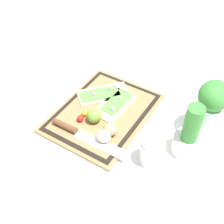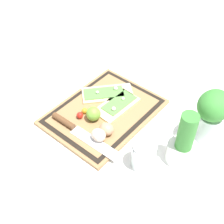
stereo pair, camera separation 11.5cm
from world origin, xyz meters
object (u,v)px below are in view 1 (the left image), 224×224
at_px(pizza_slice_near, 103,94).
at_px(herb_pot, 189,137).
at_px(pizza_slice_far, 115,104).
at_px(sauce_jar, 152,152).
at_px(egg_pink, 104,136).
at_px(lime, 94,116).
at_px(cherry_tomato_red, 80,119).
at_px(knife, 76,132).
at_px(cherry_tomato_yellow, 84,114).
at_px(egg_brown, 110,129).
at_px(herb_glass, 212,103).

relative_size(pizza_slice_near, herb_pot, 1.05).
relative_size(pizza_slice_far, sauce_jar, 1.86).
distance_m(egg_pink, sauce_jar, 0.17).
height_order(lime, sauce_jar, sauce_jar).
xyz_separation_m(pizza_slice_near, cherry_tomato_red, (0.16, 0.01, 0.01)).
bearing_deg(knife, cherry_tomato_red, -157.18).
height_order(herb_pot, sauce_jar, herb_pot).
height_order(knife, egg_pink, egg_pink).
bearing_deg(egg_pink, cherry_tomato_yellow, -116.18).
relative_size(egg_brown, herb_glass, 0.25).
height_order(egg_brown, cherry_tomato_red, egg_brown).
height_order(pizza_slice_near, egg_brown, egg_brown).
xyz_separation_m(sauce_jar, herb_glass, (-0.23, 0.10, 0.08)).
bearing_deg(cherry_tomato_yellow, cherry_tomato_red, 7.46).
bearing_deg(pizza_slice_far, lime, -12.11).
distance_m(cherry_tomato_red, cherry_tomato_yellow, 0.03).
distance_m(egg_brown, cherry_tomato_red, 0.13).
relative_size(knife, cherry_tomato_red, 12.26).
bearing_deg(pizza_slice_near, knife, 8.70).
distance_m(egg_brown, egg_pink, 0.04).
distance_m(cherry_tomato_yellow, herb_pot, 0.39).
relative_size(knife, cherry_tomato_yellow, 13.62).
xyz_separation_m(pizza_slice_near, cherry_tomato_yellow, (0.13, 0.01, 0.01)).
distance_m(pizza_slice_near, knife, 0.22).
height_order(egg_brown, sauce_jar, sauce_jar).
height_order(pizza_slice_near, lime, lime).
relative_size(pizza_slice_near, egg_pink, 4.01).
distance_m(knife, egg_pink, 0.10).
distance_m(pizza_slice_near, lime, 0.15).
xyz_separation_m(egg_brown, cherry_tomato_red, (0.01, -0.13, -0.01)).
height_order(herb_pot, herb_glass, herb_glass).
distance_m(pizza_slice_far, herb_pot, 0.32).
bearing_deg(sauce_jar, egg_brown, -95.01).
xyz_separation_m(knife, egg_brown, (-0.06, 0.10, 0.01)).
relative_size(pizza_slice_far, herb_glass, 0.86).
height_order(pizza_slice_near, egg_pink, egg_pink).
distance_m(cherry_tomato_red, herb_pot, 0.39).
bearing_deg(sauce_jar, cherry_tomato_yellow, -97.35).
relative_size(egg_pink, lime, 0.99).
distance_m(egg_pink, herb_pot, 0.28).
bearing_deg(lime, knife, -12.23).
xyz_separation_m(pizza_slice_far, egg_pink, (0.17, 0.06, 0.02)).
distance_m(pizza_slice_far, sauce_jar, 0.27).
relative_size(cherry_tomato_yellow, herb_glass, 0.10).
relative_size(egg_pink, cherry_tomato_red, 2.17).
relative_size(pizza_slice_far, knife, 0.61).
distance_m(pizza_slice_far, knife, 0.20).
bearing_deg(sauce_jar, egg_pink, -82.12).
height_order(pizza_slice_near, sauce_jar, sauce_jar).
bearing_deg(egg_brown, cherry_tomato_yellow, -100.38).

